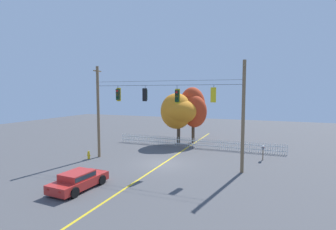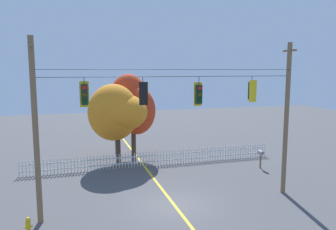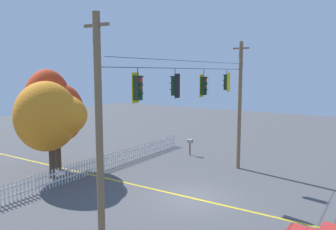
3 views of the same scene
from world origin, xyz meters
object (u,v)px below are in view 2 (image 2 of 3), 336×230
traffic_signal_northbound_primary (84,94)px  fire_hydrant (28,226)px  traffic_signal_northbound_secondary (143,93)px  autumn_maple_near_fence (116,112)px  traffic_signal_westbound_side (252,91)px  autumn_maple_mid (132,105)px  roadside_mailbox (261,154)px  traffic_signal_southbound_primary (199,94)px

traffic_signal_northbound_primary → fire_hydrant: size_ratio=1.84×
traffic_signal_northbound_secondary → fire_hydrant: 7.84m
autumn_maple_near_fence → traffic_signal_westbound_side: bearing=-55.7°
traffic_signal_northbound_secondary → autumn_maple_mid: (1.33, 10.39, -1.70)m
roadside_mailbox → traffic_signal_westbound_side: bearing=-128.6°
fire_hydrant → roadside_mailbox: roadside_mailbox is taller
traffic_signal_northbound_secondary → traffic_signal_southbound_primary: 2.94m
traffic_signal_northbound_secondary → autumn_maple_near_fence: bearing=90.8°
autumn_maple_near_fence → fire_hydrant: size_ratio=7.94×
traffic_signal_westbound_side → roadside_mailbox: bearing=51.4°
traffic_signal_westbound_side → roadside_mailbox: traffic_signal_westbound_side is taller
traffic_signal_westbound_side → traffic_signal_northbound_primary: bearing=179.9°
traffic_signal_northbound_primary → autumn_maple_mid: 11.28m
fire_hydrant → roadside_mailbox: (15.07, 5.63, 0.69)m
traffic_signal_northbound_primary → traffic_signal_southbound_primary: size_ratio=0.92×
traffic_signal_southbound_primary → autumn_maple_near_fence: (-3.06, 8.97, -1.96)m
autumn_maple_near_fence → autumn_maple_mid: (1.46, 1.39, 0.36)m
traffic_signal_southbound_primary → fire_hydrant: (-8.33, -1.05, -5.49)m
autumn_maple_mid → traffic_signal_westbound_side: bearing=-65.8°
fire_hydrant → autumn_maple_near_fence: bearing=62.3°
traffic_signal_southbound_primary → fire_hydrant: 10.03m
traffic_signal_northbound_secondary → traffic_signal_northbound_primary: bearing=179.6°
traffic_signal_northbound_primary → traffic_signal_southbound_primary: bearing=0.0°
autumn_maple_mid → roadside_mailbox: size_ratio=5.19×
traffic_signal_northbound_primary → traffic_signal_westbound_side: same height
traffic_signal_westbound_side → roadside_mailbox: size_ratio=1.06×
traffic_signal_northbound_secondary → traffic_signal_westbound_side: bearing=-0.0°
traffic_signal_northbound_secondary → roadside_mailbox: bearing=25.4°
autumn_maple_near_fence → autumn_maple_mid: size_ratio=0.89×
autumn_maple_near_fence → autumn_maple_mid: bearing=43.6°
traffic_signal_westbound_side → autumn_maple_near_fence: bearing=124.3°
traffic_signal_northbound_primary → traffic_signal_southbound_primary: (5.71, 0.00, -0.11)m
traffic_signal_northbound_primary → autumn_maple_mid: size_ratio=0.21×
traffic_signal_northbound_primary → roadside_mailbox: traffic_signal_northbound_primary is taller
fire_hydrant → traffic_signal_westbound_side: bearing=5.2°
traffic_signal_southbound_primary → roadside_mailbox: bearing=34.2°
traffic_signal_northbound_secondary → traffic_signal_southbound_primary: same height
autumn_maple_near_fence → fire_hydrant: (-5.26, -10.02, -3.53)m
traffic_signal_northbound_primary → autumn_maple_mid: autumn_maple_mid is taller
autumn_maple_near_fence → fire_hydrant: autumn_maple_near_fence is taller
autumn_maple_mid → traffic_signal_southbound_primary: bearing=-81.2°
traffic_signal_westbound_side → roadside_mailbox: 7.67m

